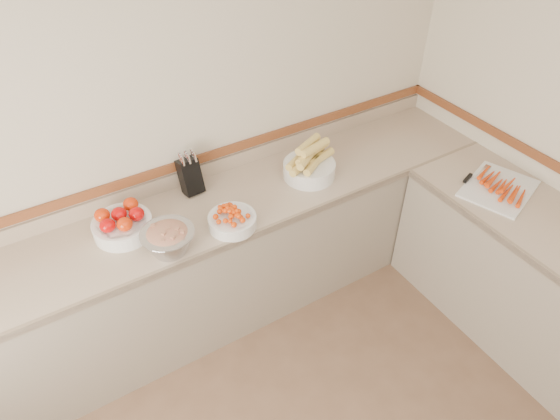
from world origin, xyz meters
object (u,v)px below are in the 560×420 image
tomato_bowl (122,224)px  corn_bowl (309,165)px  knife_block (190,175)px  cherry_tomato_bowl (232,219)px  rhubarb_bowl (168,239)px  cutting_board (499,187)px

tomato_bowl → corn_bowl: corn_bowl is taller
knife_block → corn_bowl: size_ratio=0.78×
knife_block → cherry_tomato_bowl: size_ratio=1.05×
tomato_bowl → rhubarb_bowl: (0.17, -0.27, 0.02)m
rhubarb_bowl → corn_bowl: bearing=9.8°
knife_block → tomato_bowl: knife_block is taller
corn_bowl → tomato_bowl: bearing=175.5°
corn_bowl → rhubarb_bowl: corn_bowl is taller
tomato_bowl → rhubarb_bowl: rhubarb_bowl is taller
knife_block → rhubarb_bowl: size_ratio=1.00×
rhubarb_bowl → cherry_tomato_bowl: bearing=0.4°
rhubarb_bowl → knife_block: bearing=53.5°
knife_block → cherry_tomato_bowl: knife_block is taller
knife_block → corn_bowl: bearing=-19.5°
tomato_bowl → rhubarb_bowl: bearing=-58.3°
knife_block → tomato_bowl: 0.51m
cherry_tomato_bowl → rhubarb_bowl: rhubarb_bowl is taller
cherry_tomato_bowl → corn_bowl: size_ratio=0.75×
tomato_bowl → cutting_board: (2.13, -0.84, -0.05)m
corn_bowl → cutting_board: corn_bowl is taller
knife_block → corn_bowl: knife_block is taller
rhubarb_bowl → cutting_board: bearing=-16.0°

